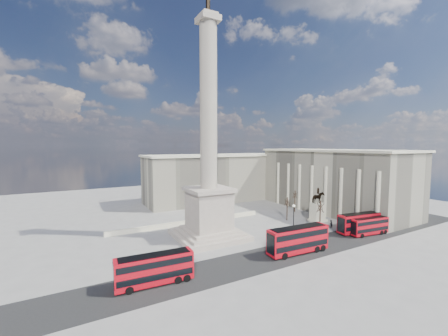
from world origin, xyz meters
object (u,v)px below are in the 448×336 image
object	(u,v)px
equestrian_statue	(318,209)
nelsons_column	(209,178)
red_bus_b	(298,239)
pedestrian_standing	(331,224)
red_bus_d	(360,223)
red_bus_c	(369,226)
pedestrian_crossing	(312,231)
victorian_lamp	(294,217)
pedestrian_walking	(318,233)
red_bus_a	(155,269)

from	to	relation	value
equestrian_statue	nelsons_column	bearing A→B (deg)	175.25
red_bus_b	pedestrian_standing	bearing A→B (deg)	26.92
red_bus_d	red_bus_c	bearing A→B (deg)	-65.92
nelsons_column	pedestrian_standing	distance (m)	32.19
equestrian_statue	pedestrian_crossing	world-z (taller)	equestrian_statue
victorian_lamp	pedestrian_walking	bearing A→B (deg)	-40.59
red_bus_c	victorian_lamp	size ratio (longest dim) A/B	1.41
red_bus_d	pedestrian_crossing	bearing A→B (deg)	167.59
red_bus_c	red_bus_d	xyz separation A→B (m)	(-0.55, 1.86, 0.31)
red_bus_a	pedestrian_crossing	xyz separation A→B (m)	(35.97, 4.63, -1.38)
red_bus_c	victorian_lamp	world-z (taller)	victorian_lamp
pedestrian_walking	red_bus_c	bearing A→B (deg)	-33.05
equestrian_statue	pedestrian_standing	xyz separation A→B (m)	(-1.61, -5.61, -2.18)
red_bus_a	red_bus_d	xyz separation A→B (m)	(46.93, 0.64, 0.03)
red_bus_c	red_bus_b	bearing A→B (deg)	-172.48
red_bus_b	pedestrian_crossing	bearing A→B (deg)	34.81
red_bus_b	red_bus_c	size ratio (longest dim) A/B	1.26
red_bus_c	pedestrian_walking	xyz separation A→B (m)	(-11.05, 4.39, -1.07)
red_bus_a	equestrian_statue	distance (m)	47.58
red_bus_c	red_bus_d	distance (m)	1.96
victorian_lamp	pedestrian_standing	bearing A→B (deg)	-0.37
equestrian_statue	pedestrian_walking	world-z (taller)	equestrian_statue
red_bus_b	pedestrian_standing	distance (m)	19.96
pedestrian_walking	pedestrian_standing	distance (m)	8.64
nelsons_column	red_bus_a	size ratio (longest dim) A/B	4.52
red_bus_a	pedestrian_walking	bearing A→B (deg)	8.52
red_bus_d	equestrian_statue	xyz separation A→B (m)	(-0.94, 11.51, 0.77)
pedestrian_walking	red_bus_d	bearing A→B (deg)	-24.94
red_bus_d	pedestrian_standing	xyz separation A→B (m)	(-2.55, 5.90, -1.41)
red_bus_a	red_bus_d	size ratio (longest dim) A/B	0.98
red_bus_d	pedestrian_standing	world-z (taller)	red_bus_d
red_bus_b	red_bus_c	distance (m)	21.37
red_bus_d	pedestrian_walking	distance (m)	10.89
red_bus_b	red_bus_c	bearing A→B (deg)	3.92
red_bus_a	pedestrian_crossing	bearing A→B (deg)	10.88
red_bus_a	red_bus_c	size ratio (longest dim) A/B	1.13
red_bus_a	pedestrian_walking	world-z (taller)	red_bus_a
pedestrian_walking	pedestrian_standing	xyz separation A→B (m)	(7.96, 3.36, -0.03)
nelsons_column	victorian_lamp	bearing A→B (deg)	-25.66
red_bus_a	victorian_lamp	xyz separation A→B (m)	(32.41, 6.61, 1.75)
pedestrian_standing	red_bus_d	bearing A→B (deg)	109.68
equestrian_statue	pedestrian_standing	distance (m)	6.23
red_bus_c	victorian_lamp	distance (m)	17.10
pedestrian_walking	nelsons_column	bearing A→B (deg)	139.67
red_bus_c	pedestrian_crossing	distance (m)	12.95
pedestrian_walking	pedestrian_standing	bearing A→B (deg)	11.54
victorian_lamp	equestrian_statue	xyz separation A→B (m)	(13.58, 5.53, -0.95)
red_bus_b	victorian_lamp	bearing A→B (deg)	55.23
red_bus_a	equestrian_statue	size ratio (longest dim) A/B	1.24
pedestrian_standing	pedestrian_crossing	world-z (taller)	pedestrian_standing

